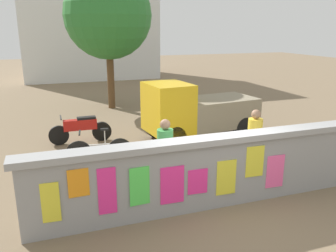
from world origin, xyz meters
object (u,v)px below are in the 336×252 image
auto_rickshaw_truck (196,111)px  tree_roadside (108,16)px  bicycle_near (100,151)px  person_walking (255,136)px  person_bystander (165,148)px  motorcycle (82,128)px

auto_rickshaw_truck → tree_roadside: 6.38m
auto_rickshaw_truck → bicycle_near: size_ratio=2.20×
person_walking → bicycle_near: bearing=150.3°
bicycle_near → auto_rickshaw_truck: bearing=20.0°
auto_rickshaw_truck → person_walking: (0.13, -3.11, 0.09)m
auto_rickshaw_truck → tree_roadside: (-1.72, 5.34, 3.04)m
person_bystander → tree_roadside: bearing=87.2°
auto_rickshaw_truck → motorcycle: 3.61m
motorcycle → tree_roadside: 6.01m
auto_rickshaw_truck → tree_roadside: size_ratio=0.65×
auto_rickshaw_truck → motorcycle: (-3.50, 0.77, -0.44)m
motorcycle → auto_rickshaw_truck: bearing=-12.5°
auto_rickshaw_truck → person_bystander: bearing=-123.5°
person_bystander → tree_roadside: (0.43, 8.59, 2.96)m
auto_rickshaw_truck → bicycle_near: auto_rickshaw_truck is taller
motorcycle → bicycle_near: bearing=-82.8°
bicycle_near → tree_roadside: 7.59m
person_walking → tree_roadside: 9.15m
person_walking → person_bystander: bearing=-176.6°
bicycle_near → person_walking: (3.38, -1.93, 0.62)m
person_walking → tree_roadside: (-1.86, 8.46, 2.96)m
motorcycle → tree_roadside: tree_roadside is taller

